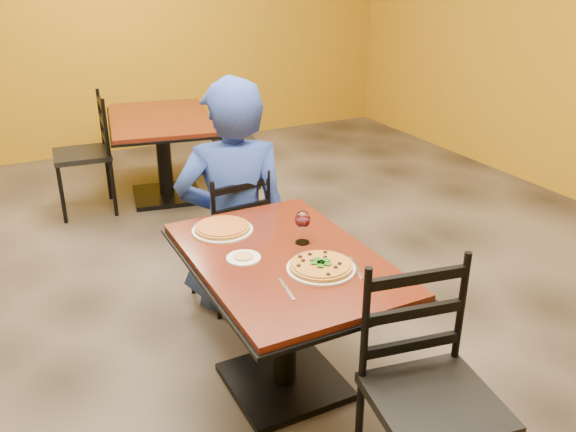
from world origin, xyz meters
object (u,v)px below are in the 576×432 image
table_main (284,291)px  pizza_far (222,227)px  chair_second_left (82,155)px  table_second (162,138)px  chair_second_right (236,143)px  chair_main_near (435,404)px  diner (233,197)px  side_plate (244,258)px  pizza_main (321,265)px  wine_glass (303,226)px  chair_main_far (229,235)px  plate_far (223,230)px  plate_main (321,268)px

table_main → pizza_far: bearing=112.0°
chair_second_left → pizza_far: size_ratio=3.58×
table_second → chair_second_right: 0.71m
chair_main_near → chair_second_right: size_ratio=1.19×
table_main → diner: size_ratio=0.85×
side_plate → diner: bearing=71.2°
side_plate → table_second: bearing=81.9°
table_main → side_plate: (-0.18, 0.05, 0.20)m
pizza_main → side_plate: (-0.27, 0.25, -0.02)m
pizza_main → wine_glass: wine_glass is taller
chair_main_far → pizza_main: chair_main_far is taller
chair_second_right → chair_main_near: bearing=176.5°
pizza_main → pizza_far: bearing=112.8°
table_second → side_plate: 2.81m
chair_second_left → plate_far: 2.48m
chair_second_left → chair_second_right: size_ratio=1.18×
chair_second_left → side_plate: bearing=11.3°
chair_second_right → plate_main: size_ratio=2.73×
pizza_main → diner: bearing=89.5°
chair_second_left → plate_main: (0.57, -3.03, 0.25)m
table_second → diner: 1.97m
chair_second_left → table_second: bearing=95.1°
chair_main_near → side_plate: 1.05m
chair_main_near → pizza_main: 0.76m
plate_far → chair_main_far: bearing=66.5°
chair_main_near → chair_second_left: bearing=110.0°
table_second → chair_second_left: size_ratio=1.44×
pizza_main → chair_second_right: bearing=74.8°
chair_main_far → plate_main: chair_main_far is taller
chair_main_far → diner: diner is taller
table_second → plate_far: (-0.37, -2.45, 0.19)m
diner → chair_second_right: bearing=-97.1°
plate_main → plate_far: 0.63m
chair_second_left → plate_far: (0.32, -2.45, 0.25)m
side_plate → pizza_far: bearing=85.7°
pizza_main → plate_far: 0.63m
chair_second_right → pizza_far: (-1.07, -2.45, 0.35)m
chair_second_right → chair_main_far: bearing=164.1°
chair_main_far → diner: size_ratio=0.62×
plate_main → wine_glass: wine_glass is taller
chair_main_far → side_plate: size_ratio=5.55×
pizza_main → plate_far: size_ratio=0.92×
plate_main → chair_second_right: bearing=74.8°
diner → wine_glass: 0.80m
pizza_main → side_plate: pizza_main is taller
plate_main → wine_glass: size_ratio=1.72×
chair_main_near → chair_main_far: chair_main_near is taller
chair_main_near → wine_glass: 1.04m
plate_far → pizza_far: 0.02m
table_main → diner: (0.10, 0.87, 0.16)m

